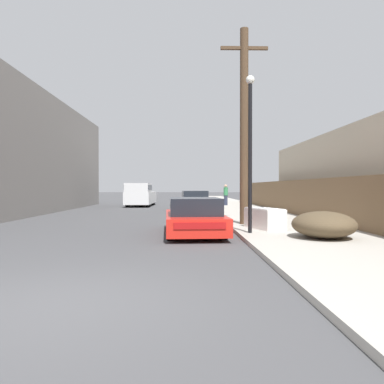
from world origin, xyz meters
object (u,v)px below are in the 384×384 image
Objects in this scene: discarded_fridge at (264,218)px; parked_sports_car_red at (194,217)px; street_lamp at (250,142)px; brush_pile at (324,225)px; utility_pole at (244,124)px; pedestrian at (226,195)px; car_parked_mid at (194,201)px; pickup_truck at (140,195)px.

discarded_fridge is 0.40× the size of parked_sports_car_red.
street_lamp is 2.47× the size of brush_pile.
utility_pole reaches higher than pedestrian.
pedestrian reaches higher than brush_pile.
discarded_fridge is at bearing -83.40° from car_parked_mid.
discarded_fridge is 16.48m from pedestrian.
pedestrian is (0.94, 14.86, -2.99)m from utility_pole.
brush_pile is at bearing -88.06° from pedestrian.
brush_pile is at bearing 111.76° from pickup_truck.
discarded_fridge is 2.79m from street_lamp.
parked_sports_car_red is 12.65m from car_parked_mid.
utility_pole reaches higher than discarded_fridge.
utility_pole is at bearing 44.74° from parked_sports_car_red.
street_lamp is at bearing -95.23° from utility_pole.
utility_pole is 3.81× the size of brush_pile.
discarded_fridge is 0.94× the size of brush_pile.
pickup_truck is at bearing 125.76° from car_parked_mid.
street_lamp is 2.98× the size of pedestrian.
discarded_fridge is 3.85m from utility_pole.
discarded_fridge is 12.29m from car_parked_mid.
brush_pile is 1.20× the size of pedestrian.
parked_sports_car_red is 1.06× the size of car_parked_mid.
pickup_truck is at bearing 99.39° from parked_sports_car_red.
parked_sports_car_red is at bearing 176.01° from discarded_fridge.
pedestrian is at bearing 71.81° from discarded_fridge.
street_lamp is at bearing 107.91° from pickup_truck.
pedestrian is at bearing 91.94° from brush_pile.
parked_sports_car_red is 17.25m from pedestrian.
car_parked_mid is 5.06m from pedestrian.
pickup_truck is (-4.19, 5.22, 0.31)m from car_parked_mid.
pedestrian is (0.51, 16.47, 0.48)m from discarded_fridge.
discarded_fridge is 0.25× the size of utility_pole.
discarded_fridge is 2.46m from parked_sports_car_red.
utility_pole is (1.96, 2.14, 3.39)m from parked_sports_car_red.
brush_pile is (1.84, -1.20, -2.42)m from street_lamp.
parked_sports_car_red is at bearing -99.70° from pedestrian.
brush_pile is (3.20, -14.47, -0.12)m from car_parked_mid.
car_parked_mid reaches higher than parked_sports_car_red.
street_lamp is at bearing -22.94° from parked_sports_car_red.
parked_sports_car_red is 18.28m from pickup_truck.
car_parked_mid is 0.74× the size of pickup_truck.
street_lamp reaches higher than discarded_fridge.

